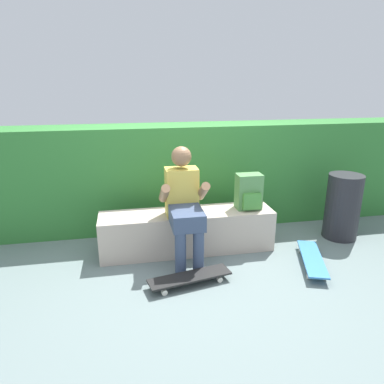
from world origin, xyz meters
TOP-DOWN VIEW (x-y plane):
  - ground_plane at (0.00, 0.00)m, footprint 24.00×24.00m
  - bench_main at (0.00, 0.43)m, footprint 1.93×0.44m
  - person_skater at (-0.07, 0.21)m, footprint 0.49×0.62m
  - skateboard_near_person at (-0.10, -0.28)m, footprint 0.82×0.36m
  - skateboard_beside_bench at (1.22, -0.17)m, footprint 0.45×0.82m
  - backpack_on_bench at (0.70, 0.42)m, footprint 0.28×0.23m
  - hedge_row at (0.47, 1.24)m, footprint 6.49×0.57m
  - trash_bin at (1.91, 0.42)m, footprint 0.40×0.40m

SIDE VIEW (x-z plane):
  - ground_plane at x=0.00m, z-range 0.00..0.00m
  - skateboard_near_person at x=-0.10m, z-range 0.03..0.12m
  - skateboard_beside_bench at x=1.22m, z-range 0.03..0.12m
  - bench_main at x=0.00m, z-range 0.00..0.46m
  - trash_bin at x=1.91m, z-range 0.00..0.79m
  - backpack_on_bench at x=0.70m, z-range 0.45..0.85m
  - person_skater at x=-0.07m, z-range 0.05..1.26m
  - hedge_row at x=0.47m, z-range 0.00..1.32m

